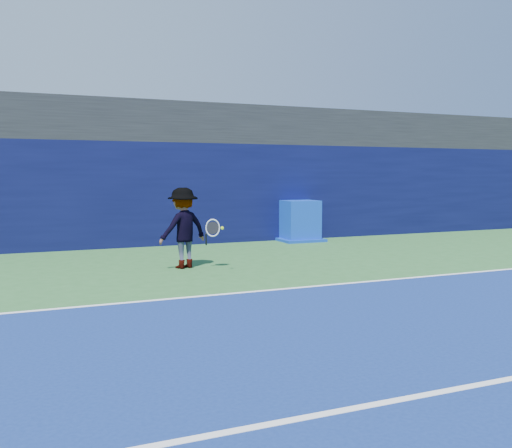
{
  "coord_description": "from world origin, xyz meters",
  "views": [
    {
      "loc": [
        -3.92,
        -6.15,
        2.08
      ],
      "look_at": [
        0.93,
        5.2,
        1.0
      ],
      "focal_mm": 40.0,
      "sensor_mm": 36.0,
      "label": 1
    }
  ],
  "objects": [
    {
      "name": "ground",
      "position": [
        0.0,
        0.0,
        0.0
      ],
      "size": [
        80.0,
        80.0,
        0.0
      ],
      "primitive_type": "plane",
      "color": "#2C632D",
      "rests_on": "ground"
    },
    {
      "name": "baseline",
      "position": [
        0.0,
        3.0,
        0.01
      ],
      "size": [
        24.0,
        0.1,
        0.01
      ],
      "primitive_type": "cube",
      "color": "white",
      "rests_on": "ground"
    },
    {
      "name": "service_line",
      "position": [
        0.0,
        -2.0,
        0.01
      ],
      "size": [
        24.0,
        0.1,
        0.01
      ],
      "primitive_type": "cube",
      "color": "white",
      "rests_on": "ground"
    },
    {
      "name": "stadium_band",
      "position": [
        0.0,
        11.5,
        3.6
      ],
      "size": [
        36.0,
        3.0,
        1.2
      ],
      "primitive_type": "cube",
      "color": "black",
      "rests_on": "back_wall_assembly"
    },
    {
      "name": "back_wall_assembly",
      "position": [
        -0.0,
        10.5,
        1.5
      ],
      "size": [
        36.0,
        1.03,
        3.0
      ],
      "color": "#090C36",
      "rests_on": "ground"
    },
    {
      "name": "equipment_cart",
      "position": [
        4.3,
        9.66,
        0.58
      ],
      "size": [
        1.33,
        1.33,
        1.27
      ],
      "color": "#0D38B9",
      "rests_on": "ground"
    },
    {
      "name": "tennis_player",
      "position": [
        -0.47,
        6.03,
        0.89
      ],
      "size": [
        1.4,
        0.98,
        1.79
      ],
      "color": "white",
      "rests_on": "ground"
    },
    {
      "name": "tennis_ball",
      "position": [
        0.13,
        5.12,
        0.95
      ],
      "size": [
        0.07,
        0.07,
        0.07
      ],
      "color": "#B9E719",
      "rests_on": "ground"
    }
  ]
}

